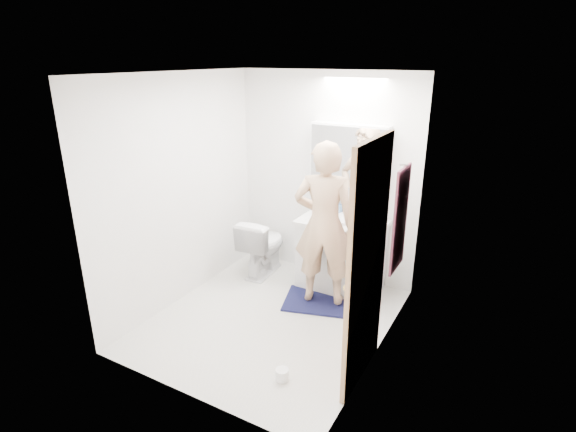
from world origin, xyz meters
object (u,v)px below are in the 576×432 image
Objects in this scene: toothbrush_cup at (368,216)px; soap_bottle_a at (323,202)px; vanity_cabinet at (341,256)px; person at (324,224)px; toilet at (263,245)px; medicine_cabinet at (349,156)px; toilet_paper_roll at (282,375)px; soap_bottle_b at (338,207)px.

soap_bottle_a is at bearing -178.97° from toothbrush_cup.
vanity_cabinet is 3.76× the size of soap_bottle_a.
toothbrush_cup is (0.24, 0.16, 0.48)m from vanity_cabinet.
toilet is at bearing -34.42° from person.
medicine_cabinet reaches higher than toilet_paper_roll.
person reaches higher than soap_bottle_a.
vanity_cabinet is 0.52× the size of person.
toothbrush_cup is at bearing -131.21° from person.
vanity_cabinet is 1.02× the size of medicine_cabinet.
soap_bottle_a is (-0.32, 0.15, 0.55)m from vanity_cabinet.
toilet_paper_roll is (1.18, -1.59, -0.31)m from toilet.
soap_bottle_b is at bearing -96.96° from person.
toilet_paper_roll is (0.33, -1.88, -0.86)m from soap_bottle_b.
vanity_cabinet is at bearing -78.62° from medicine_cabinet.
soap_bottle_b is at bearing 176.91° from toothbrush_cup.
vanity_cabinet is 8.20× the size of toothbrush_cup.
medicine_cabinet is 0.69m from toothbrush_cup.
vanity_cabinet is 0.67m from person.
person is at bearing -114.86° from toothbrush_cup.
person is at bearing 100.21° from toilet_paper_roll.
medicine_cabinet is 1.51m from toilet.
soap_bottle_a is 2.18× the size of toothbrush_cup.
toilet_paper_roll is (0.23, -1.28, -0.86)m from person.
person reaches higher than vanity_cabinet.
soap_bottle_b reaches higher than toilet_paper_roll.
soap_bottle_b is at bearing 126.01° from vanity_cabinet.
medicine_cabinet is at bearing 169.93° from toothbrush_cup.
toothbrush_cup reaches higher than vanity_cabinet.
toothbrush_cup is at bearing 33.77° from vanity_cabinet.
soap_bottle_b is (-0.13, 0.18, 0.52)m from vanity_cabinet.
soap_bottle_b is (0.18, 0.03, -0.03)m from soap_bottle_a.
vanity_cabinet is 0.65m from soap_bottle_a.
person reaches higher than toothbrush_cup.
medicine_cabinet is at bearing 101.38° from vanity_cabinet.
medicine_cabinet is 0.60m from soap_bottle_b.
soap_bottle_b is 0.37m from toothbrush_cup.
soap_bottle_b is at bearing 99.95° from toilet_paper_roll.
person is (-0.03, -0.42, 0.52)m from vanity_cabinet.
toilet_paper_roll is (-0.04, -1.86, -0.82)m from toothbrush_cup.
person is 0.64m from toothbrush_cup.
vanity_cabinet is 0.56m from toothbrush_cup.
vanity_cabinet is at bearing -25.44° from soap_bottle_a.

